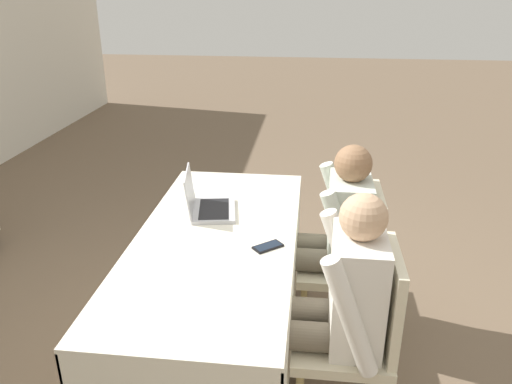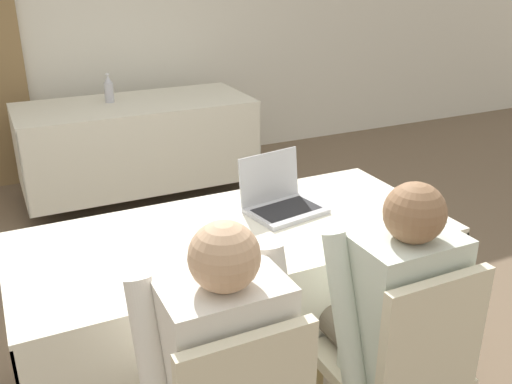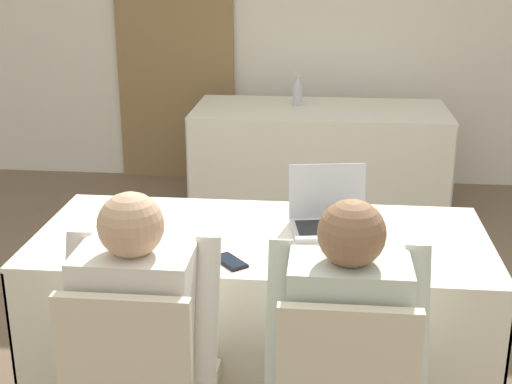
{
  "view_description": "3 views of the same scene",
  "coord_description": "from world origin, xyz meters",
  "px_view_note": "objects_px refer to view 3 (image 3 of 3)",
  "views": [
    {
      "loc": [
        -2.18,
        -0.46,
        1.93
      ],
      "look_at": [
        0.0,
        -0.2,
        1.0
      ],
      "focal_mm": 35.0,
      "sensor_mm": 36.0,
      "label": 1
    },
    {
      "loc": [
        -0.83,
        -1.93,
        1.8
      ],
      "look_at": [
        0.0,
        -0.2,
        1.0
      ],
      "focal_mm": 40.0,
      "sensor_mm": 36.0,
      "label": 2
    },
    {
      "loc": [
        0.24,
        -2.59,
        1.83
      ],
      "look_at": [
        0.0,
        -0.2,
        1.0
      ],
      "focal_mm": 50.0,
      "sensor_mm": 36.0,
      "label": 3
    }
  ],
  "objects_px": {
    "laptop": "(330,217)",
    "person_checkered_shirt": "(144,332)",
    "person_white_shirt": "(345,342)",
    "cell_phone": "(230,261)",
    "water_bottle": "(297,92)"
  },
  "relations": [
    {
      "from": "person_checkered_shirt",
      "to": "person_white_shirt",
      "type": "height_order",
      "value": "same"
    },
    {
      "from": "cell_phone",
      "to": "water_bottle",
      "type": "relative_size",
      "value": 0.7
    },
    {
      "from": "laptop",
      "to": "person_white_shirt",
      "type": "relative_size",
      "value": 0.31
    },
    {
      "from": "cell_phone",
      "to": "person_checkered_shirt",
      "type": "distance_m",
      "value": 0.42
    },
    {
      "from": "water_bottle",
      "to": "person_white_shirt",
      "type": "xyz_separation_m",
      "value": [
        0.29,
        -3.06,
        -0.2
      ]
    },
    {
      "from": "person_white_shirt",
      "to": "laptop",
      "type": "bearing_deg",
      "value": -85.52
    },
    {
      "from": "water_bottle",
      "to": "person_checkered_shirt",
      "type": "distance_m",
      "value": 3.08
    },
    {
      "from": "laptop",
      "to": "cell_phone",
      "type": "bearing_deg",
      "value": -143.41
    },
    {
      "from": "person_white_shirt",
      "to": "person_checkered_shirt",
      "type": "bearing_deg",
      "value": 0.0
    },
    {
      "from": "laptop",
      "to": "person_checkered_shirt",
      "type": "height_order",
      "value": "person_checkered_shirt"
    },
    {
      "from": "laptop",
      "to": "water_bottle",
      "type": "bearing_deg",
      "value": 86.24
    },
    {
      "from": "cell_phone",
      "to": "water_bottle",
      "type": "xyz_separation_m",
      "value": [
        0.12,
        2.72,
        0.09
      ]
    },
    {
      "from": "person_checkered_shirt",
      "to": "person_white_shirt",
      "type": "relative_size",
      "value": 1.0
    },
    {
      "from": "laptop",
      "to": "person_white_shirt",
      "type": "height_order",
      "value": "person_white_shirt"
    },
    {
      "from": "laptop",
      "to": "person_white_shirt",
      "type": "bearing_deg",
      "value": -95.09
    }
  ]
}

